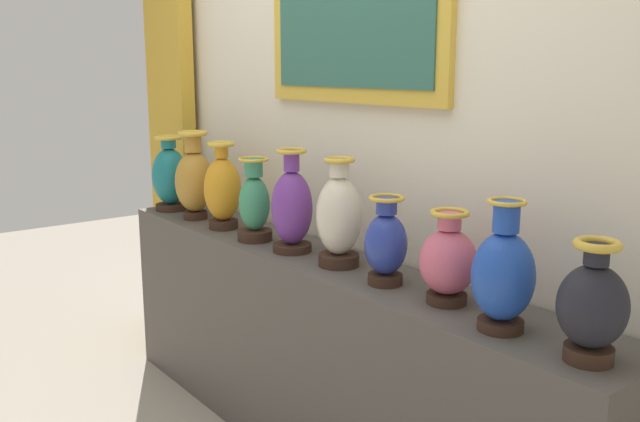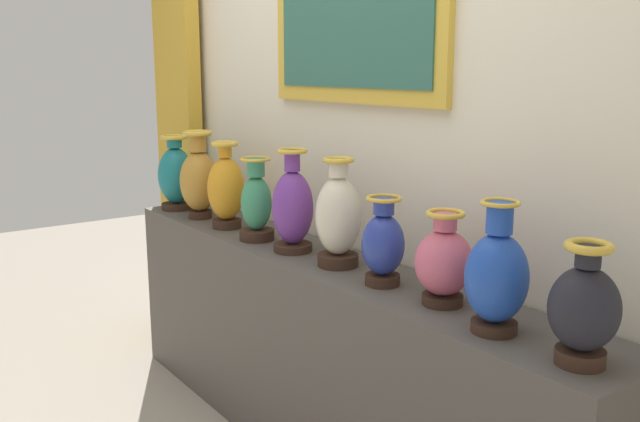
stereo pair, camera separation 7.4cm
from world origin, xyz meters
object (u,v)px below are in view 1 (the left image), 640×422
(vase_jade, at_px, (254,205))
(vase_sapphire, at_px, (503,275))
(vase_teal, at_px, (170,176))
(vase_ivory, at_px, (339,218))
(vase_rose, at_px, (448,261))
(vase_amber, at_px, (222,189))
(vase_violet, at_px, (292,208))
(vase_ochre, at_px, (194,179))
(vase_onyx, at_px, (592,306))
(vase_cobalt, at_px, (386,244))

(vase_jade, distance_m, vase_sapphire, 1.31)
(vase_teal, height_order, vase_ivory, vase_ivory)
(vase_ivory, xyz_separation_m, vase_rose, (0.54, 0.01, -0.05))
(vase_sapphire, bearing_deg, vase_jade, 179.89)
(vase_amber, distance_m, vase_ivory, 0.80)
(vase_teal, distance_m, vase_violet, 1.06)
(vase_ochre, xyz_separation_m, vase_rose, (1.60, 0.05, -0.06))
(vase_onyx, bearing_deg, vase_violet, 179.08)
(vase_amber, bearing_deg, vase_sapphire, -0.25)
(vase_ivory, height_order, vase_cobalt, vase_ivory)
(vase_ivory, distance_m, vase_onyx, 1.06)
(vase_cobalt, height_order, vase_sapphire, vase_sapphire)
(vase_violet, bearing_deg, vase_jade, -174.88)
(vase_amber, distance_m, vase_onyx, 1.86)
(vase_amber, bearing_deg, vase_jade, -0.89)
(vase_jade, distance_m, vase_rose, 1.06)
(vase_jade, distance_m, vase_violet, 0.25)
(vase_violet, height_order, vase_rose, vase_violet)
(vase_sapphire, bearing_deg, vase_amber, 179.75)
(vase_ivory, relative_size, vase_sapphire, 1.08)
(vase_teal, bearing_deg, vase_ivory, 1.97)
(vase_ivory, bearing_deg, vase_amber, -177.25)
(vase_ochre, distance_m, vase_onyx, 2.12)
(vase_ochre, bearing_deg, vase_amber, 1.53)
(vase_amber, distance_m, vase_violet, 0.53)
(vase_amber, relative_size, vase_cobalt, 1.30)
(vase_cobalt, bearing_deg, vase_ochre, -178.75)
(vase_jade, xyz_separation_m, vase_rose, (1.06, 0.05, -0.02))
(vase_ochre, height_order, vase_sapphire, vase_ochre)
(vase_amber, relative_size, vase_violet, 0.96)
(vase_ivory, bearing_deg, vase_sapphire, -3.30)
(vase_cobalt, xyz_separation_m, vase_onyx, (0.78, -0.03, 0.00))
(vase_ochre, height_order, vase_violet, vase_ochre)
(vase_cobalt, distance_m, vase_rose, 0.26)
(vase_teal, relative_size, vase_ivory, 0.95)
(vase_ochre, distance_m, vase_rose, 1.60)
(vase_teal, distance_m, vase_ivory, 1.33)
(vase_ochre, distance_m, vase_sapphire, 1.85)
(vase_teal, xyz_separation_m, vase_sapphire, (2.12, 0.00, -0.02))
(vase_ochre, xyz_separation_m, vase_sapphire, (1.85, 0.00, -0.03))
(vase_teal, height_order, vase_violet, vase_violet)
(vase_jade, bearing_deg, vase_ivory, 4.68)
(vase_teal, bearing_deg, vase_cobalt, 1.05)
(vase_violet, xyz_separation_m, vase_rose, (0.81, 0.03, -0.04))
(vase_onyx, bearing_deg, vase_rose, 174.86)
(vase_rose, relative_size, vase_onyx, 0.94)
(vase_amber, xyz_separation_m, vase_jade, (0.28, -0.00, -0.03))
(vase_ivory, bearing_deg, vase_rose, 0.54)
(vase_ivory, relative_size, vase_onyx, 1.29)
(vase_rose, xyz_separation_m, vase_sapphire, (0.25, -0.05, 0.02))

